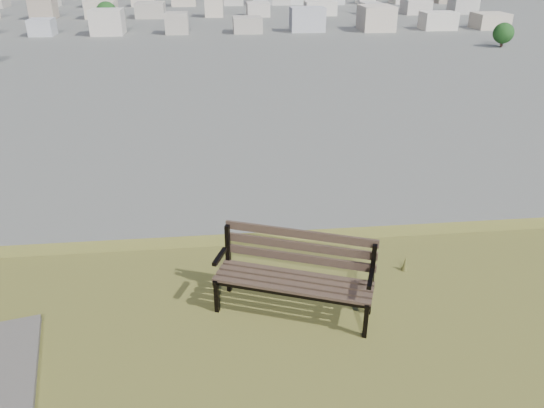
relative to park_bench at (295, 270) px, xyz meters
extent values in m
cube|color=#49392A|center=(-0.09, -0.24, -0.08)|extent=(1.53, 0.66, 0.03)
cube|color=#49392A|center=(-0.05, -0.14, -0.08)|extent=(1.53, 0.66, 0.03)
cube|color=#49392A|center=(-0.01, -0.04, -0.08)|extent=(1.53, 0.66, 0.03)
cube|color=#49392A|center=(0.02, 0.06, -0.08)|extent=(1.53, 0.66, 0.03)
cube|color=#49392A|center=(0.05, 0.13, 0.06)|extent=(1.51, 0.62, 0.09)
cube|color=#49392A|center=(0.06, 0.15, 0.19)|extent=(1.51, 0.62, 0.09)
cube|color=#49392A|center=(0.07, 0.17, 0.32)|extent=(1.51, 0.62, 0.09)
cube|color=black|center=(-0.82, 0.03, -0.28)|extent=(0.06, 0.07, 0.39)
cube|color=black|center=(-0.68, 0.39, -0.06)|extent=(0.06, 0.07, 0.82)
cube|color=black|center=(-0.75, 0.19, -0.11)|extent=(0.21, 0.43, 0.04)
cube|color=black|center=(-0.77, 0.15, 0.12)|extent=(0.16, 0.32, 0.04)
cube|color=black|center=(0.62, -0.53, -0.28)|extent=(0.06, 0.07, 0.39)
cube|color=black|center=(0.76, -0.18, -0.06)|extent=(0.06, 0.07, 0.82)
cube|color=black|center=(0.68, -0.37, -0.11)|extent=(0.21, 0.43, 0.04)
cube|color=black|center=(0.67, -0.41, 0.12)|extent=(0.16, 0.32, 0.04)
cube|color=black|center=(-0.10, -0.24, -0.12)|extent=(1.51, 0.62, 0.04)
cube|color=black|center=(0.03, 0.07, -0.12)|extent=(1.51, 0.62, 0.04)
cone|color=brown|center=(1.40, 0.57, -0.39)|extent=(0.08, 0.08, 0.18)
cube|color=beige|center=(-61.00, 197.37, -21.98)|extent=(11.00, 11.00, 7.00)
cube|color=#A2978B|center=(-37.00, 197.37, -21.98)|extent=(11.00, 11.00, 7.00)
cube|color=#C1B199|center=(-13.00, 197.37, -21.98)|extent=(11.00, 11.00, 7.00)
cube|color=#AAAAAE|center=(11.00, 197.37, -21.98)|extent=(11.00, 11.00, 7.00)
cube|color=beige|center=(35.00, 197.37, -21.98)|extent=(11.00, 11.00, 7.00)
cube|color=gray|center=(59.00, 197.37, -21.98)|extent=(11.00, 11.00, 7.00)
cube|color=beige|center=(83.00, 197.37, -21.98)|extent=(11.00, 11.00, 7.00)
cube|color=#B3ADA2|center=(107.00, 197.37, -21.98)|extent=(11.00, 11.00, 7.00)
cube|color=#C1B199|center=(-73.00, 247.37, -21.98)|extent=(11.00, 11.00, 7.00)
cube|color=#AAAAAE|center=(-49.00, 247.37, -21.98)|extent=(11.00, 11.00, 7.00)
cube|color=beige|center=(-25.00, 247.37, -21.98)|extent=(11.00, 11.00, 7.00)
cube|color=gray|center=(-1.00, 247.37, -21.98)|extent=(11.00, 11.00, 7.00)
cube|color=beige|center=(23.00, 247.37, -21.98)|extent=(11.00, 11.00, 7.00)
cube|color=#B3ADA2|center=(47.00, 247.37, -21.98)|extent=(11.00, 11.00, 7.00)
cube|color=beige|center=(71.00, 247.37, -21.98)|extent=(11.00, 11.00, 7.00)
cube|color=#A2978B|center=(95.00, 247.37, -21.98)|extent=(11.00, 11.00, 7.00)
cube|color=#C1B199|center=(119.00, 247.37, -21.98)|extent=(11.00, 11.00, 7.00)
cube|color=gray|center=(-85.00, 297.37, -21.98)|extent=(11.00, 11.00, 7.00)
cylinder|color=#322019|center=(89.00, 157.37, -24.43)|extent=(0.80, 0.80, 2.10)
sphere|color=#163512|center=(89.00, 157.37, -21.28)|extent=(6.30, 6.30, 6.30)
cylinder|color=#322019|center=(-41.00, 217.37, -24.13)|extent=(0.80, 0.80, 2.70)
sphere|color=#163512|center=(-41.00, 217.37, -20.08)|extent=(8.10, 8.10, 8.10)
cylinder|color=#322019|center=(129.00, 277.37, -24.50)|extent=(0.80, 0.80, 1.95)
cylinder|color=#322019|center=(39.00, 297.37, -24.43)|extent=(0.80, 0.80, 2.10)
camera|label=1|loc=(-0.73, -4.53, 2.99)|focal=35.00mm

